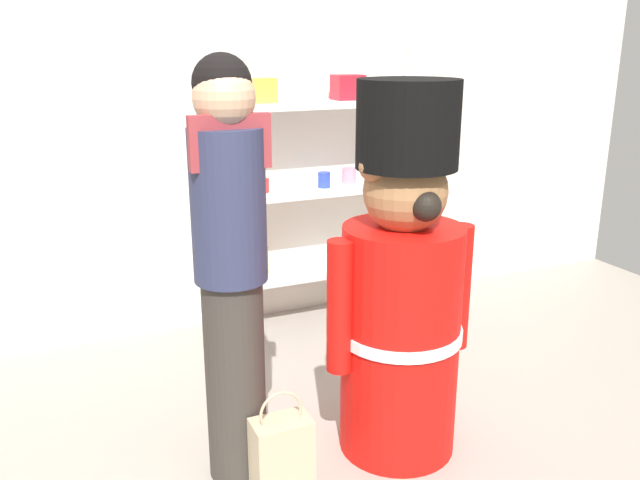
% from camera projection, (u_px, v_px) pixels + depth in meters
% --- Properties ---
extents(back_wall, '(6.40, 0.12, 2.60)m').
position_uv_depth(back_wall, '(218.00, 120.00, 4.03)').
color(back_wall, silver).
rests_on(back_wall, ground_plane).
extents(merchandise_shelf, '(1.27, 0.35, 1.79)m').
position_uv_depth(merchandise_shelf, '(309.00, 183.00, 4.15)').
color(merchandise_shelf, white).
rests_on(merchandise_shelf, ground_plane).
extents(teddy_bear_guard, '(0.69, 0.53, 1.62)m').
position_uv_depth(teddy_bear_guard, '(402.00, 292.00, 2.80)').
color(teddy_bear_guard, red).
rests_on(teddy_bear_guard, ground_plane).
extents(person_shopper, '(0.30, 0.29, 1.72)m').
position_uv_depth(person_shopper, '(231.00, 261.00, 2.55)').
color(person_shopper, '#38332D').
rests_on(person_shopper, ground_plane).
extents(shopping_bag, '(0.24, 0.15, 0.46)m').
position_uv_depth(shopping_bag, '(282.00, 455.00, 2.64)').
color(shopping_bag, '#C1AD89').
rests_on(shopping_bag, ground_plane).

